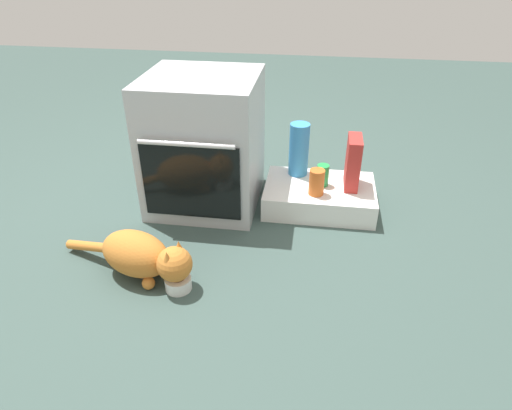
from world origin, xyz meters
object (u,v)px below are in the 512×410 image
cat (142,256)px  water_bottle (299,149)px  soda_can (323,175)px  sauce_jar (317,182)px  oven (204,143)px  cereal_box (353,163)px  pantry_cabinet (319,196)px  food_bowl (178,282)px

cat → water_bottle: (0.62, 0.85, 0.17)m
cat → soda_can: bearing=61.6°
sauce_jar → oven: bearing=172.8°
oven → cereal_box: size_ratio=2.55×
pantry_cabinet → soda_can: bearing=40.9°
food_bowl → soda_can: size_ratio=0.96×
oven → water_bottle: oven is taller
cat → soda_can: size_ratio=5.67×
pantry_cabinet → soda_can: soda_can is taller
oven → water_bottle: (0.50, 0.15, -0.07)m
sauce_jar → cereal_box: 0.23m
water_bottle → cat: bearing=-126.1°
sauce_jar → pantry_cabinet: bearing=77.8°
pantry_cabinet → soda_can: 0.13m
pantry_cabinet → food_bowl: pantry_cabinet is taller
oven → soda_can: (0.64, 0.03, -0.16)m
pantry_cabinet → cereal_box: bearing=8.0°
cereal_box → soda_can: bearing=-174.6°
oven → cereal_box: (0.80, 0.04, -0.08)m
soda_can → cereal_box: cereal_box is taller
oven → sauce_jar: 0.64m
water_bottle → soda_can: 0.21m
cat → water_bottle: size_ratio=2.27×
water_bottle → cereal_box: water_bottle is taller
soda_can → cereal_box: size_ratio=0.43×
food_bowl → cereal_box: (0.74, 0.80, 0.24)m
food_bowl → sauce_jar: size_ratio=0.82×
pantry_cabinet → water_bottle: (-0.13, 0.13, 0.22)m
food_bowl → cereal_box: bearing=47.0°
cat → cereal_box: bearing=57.0°
pantry_cabinet → sauce_jar: bearing=-102.2°
cereal_box → pantry_cabinet: bearing=-172.0°
food_bowl → sauce_jar: 0.90m
food_bowl → water_bottle: bearing=63.5°
cat → sauce_jar: 0.96m
soda_can → food_bowl: bearing=-127.0°
cat → soda_can: (0.76, 0.73, 0.08)m
sauce_jar → cereal_box: cereal_box is taller
sauce_jar → water_bottle: bearing=116.4°
food_bowl → soda_can: (0.59, 0.78, 0.16)m
sauce_jar → cereal_box: (0.18, 0.12, 0.07)m
cat → food_bowl: bearing=0.0°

